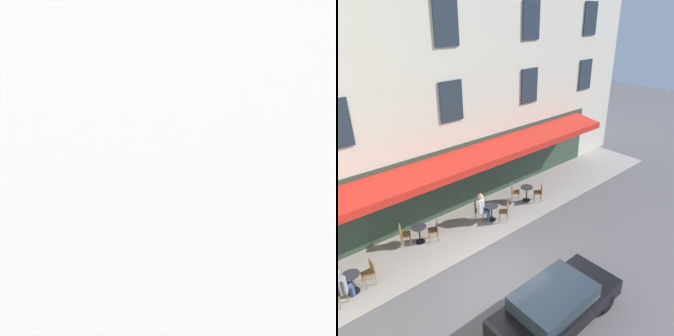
{
  "view_description": "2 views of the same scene",
  "coord_description": "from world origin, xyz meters",
  "views": [
    {
      "loc": [
        -14.64,
        -7.55,
        5.5
      ],
      "look_at": [
        -2.4,
        -3.87,
        1.29
      ],
      "focal_mm": 36.33,
      "sensor_mm": 36.0,
      "label": 1
    },
    {
      "loc": [
        6.14,
        6.96,
        8.72
      ],
      "look_at": [
        -4.27,
        -4.43,
        1.49
      ],
      "focal_mm": 36.65,
      "sensor_mm": 36.0,
      "label": 2
    }
  ],
  "objects": [
    {
      "name": "cafe_table_near_entrance",
      "position": [
        -4.61,
        -3.3,
        0.49
      ],
      "size": [
        0.6,
        0.6,
        0.75
      ],
      "color": "black",
      "rests_on": "ground_plane"
    },
    {
      "name": "cafe_chair_wicker_by_window",
      "position": [
        0.44,
        -3.6,
        0.55
      ],
      "size": [
        0.53,
        0.53,
        0.91
      ],
      "color": "olive",
      "rests_on": "ground_plane"
    },
    {
      "name": "cafe_table_streetside",
      "position": [
        1.01,
        -3.87,
        0.49
      ],
      "size": [
        0.6,
        0.6,
        0.75
      ],
      "color": "black",
      "rests_on": "ground_plane"
    },
    {
      "name": "cafe_table_mid_terrace",
      "position": [
        4.06,
        -2.95,
        0.49
      ],
      "size": [
        0.6,
        0.6,
        0.75
      ],
      "color": "black",
      "rests_on": "ground_plane"
    },
    {
      "name": "parked_car_black",
      "position": [
        -0.04,
        2.41,
        0.71
      ],
      "size": [
        4.3,
        1.8,
        1.33
      ],
      "color": "black",
      "rests_on": "ground_plane"
    },
    {
      "name": "ground_plane",
      "position": [
        0.0,
        0.0,
        0.0
      ],
      "size": [
        70.0,
        70.0,
        0.0
      ],
      "primitive_type": "plane",
      "color": "#565456"
    },
    {
      "name": "cafe_chair_wicker_kerbside",
      "position": [
        -4.15,
        -3.74,
        0.55
      ],
      "size": [
        0.57,
        0.57,
        0.91
      ],
      "color": "olive",
      "rests_on": "ground_plane"
    },
    {
      "name": "cafe_chair_wicker_under_awning",
      "position": [
        1.57,
        -4.16,
        0.55
      ],
      "size": [
        0.54,
        0.54,
        0.91
      ],
      "color": "olive",
      "rests_on": "ground_plane"
    },
    {
      "name": "cafe_chair_wicker_near_door",
      "position": [
        -1.73,
        -3.56,
        0.55
      ],
      "size": [
        0.56,
        0.56,
        0.91
      ],
      "color": "olive",
      "rests_on": "ground_plane"
    },
    {
      "name": "seated_companion_in_grey",
      "position": [
        4.44,
        -2.78,
        0.72
      ],
      "size": [
        0.67,
        0.66,
        1.36
      ],
      "color": "navy",
      "rests_on": "ground_plane"
    },
    {
      "name": "seated_patron_in_white",
      "position": [
        -1.89,
        -3.42,
        0.72
      ],
      "size": [
        0.68,
        0.66,
        1.35
      ],
      "color": "navy",
      "rests_on": "ground_plane"
    },
    {
      "name": "cafe_chair_wicker_back_row",
      "position": [
        -2.64,
        -2.68,
        0.55
      ],
      "size": [
        0.57,
        0.57,
        0.91
      ],
      "color": "olive",
      "rests_on": "ground_plane"
    },
    {
      "name": "cafe_building_facade",
      "position": [
        -4.0,
        -9.49,
        7.49
      ],
      "size": [
        20.0,
        10.7,
        15.0
      ],
      "color": "beige",
      "rests_on": "ground_plane"
    },
    {
      "name": "cafe_chair_wicker_corner_right",
      "position": [
        3.43,
        -2.95,
        0.55
      ],
      "size": [
        0.4,
        0.4,
        0.91
      ],
      "color": "olive",
      "rests_on": "ground_plane"
    },
    {
      "name": "cafe_table_far_end",
      "position": [
        -2.2,
        -3.14,
        0.49
      ],
      "size": [
        0.6,
        0.6,
        0.75
      ],
      "color": "black",
      "rests_on": "ground_plane"
    },
    {
      "name": "cafe_chair_wicker_facing_street",
      "position": [
        -5.06,
        -2.86,
        0.55
      ],
      "size": [
        0.57,
        0.57,
        0.91
      ],
      "color": "olive",
      "rests_on": "ground_plane"
    },
    {
      "name": "sidewalk_cafe_terrace",
      "position": [
        -3.25,
        -3.4,
        0.0
      ],
      "size": [
        20.5,
        3.2,
        0.01
      ],
      "primitive_type": "cube",
      "color": "gray",
      "rests_on": "ground_plane"
    }
  ]
}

